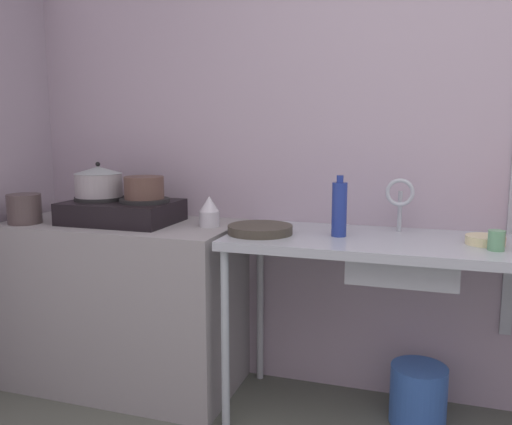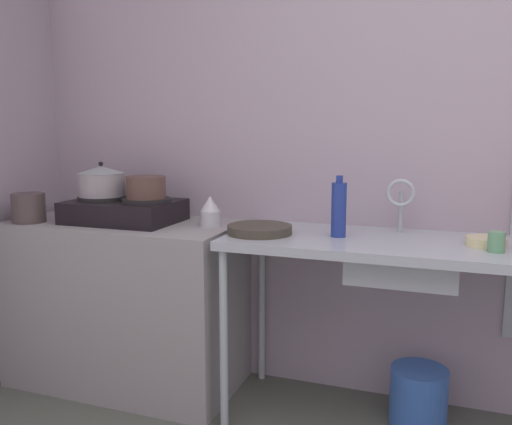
# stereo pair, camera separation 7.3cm
# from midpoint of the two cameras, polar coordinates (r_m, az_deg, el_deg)

# --- Properties ---
(wall_back) EXTENTS (5.47, 0.10, 2.55)m
(wall_back) POSITION_cam_midpoint_polar(r_m,az_deg,el_deg) (2.66, 22.26, 7.12)
(wall_back) COLOR #A394A0
(wall_back) RESTS_ON ground
(counter_concrete) EXTENTS (1.18, 0.59, 0.86)m
(counter_concrete) POSITION_cam_midpoint_polar(r_m,az_deg,el_deg) (2.90, -14.72, -9.47)
(counter_concrete) COLOR gray
(counter_concrete) RESTS_ON ground
(counter_sink) EXTENTS (1.67, 0.59, 0.86)m
(counter_sink) POSITION_cam_midpoint_polar(r_m,az_deg,el_deg) (2.36, 16.33, -4.41)
(counter_sink) COLOR #A6AEB4
(counter_sink) RESTS_ON ground
(stove) EXTENTS (0.55, 0.39, 0.13)m
(stove) POSITION_cam_midpoint_polar(r_m,az_deg,el_deg) (2.78, -14.95, 0.18)
(stove) COLOR black
(stove) RESTS_ON counter_concrete
(pot_on_left_burner) EXTENTS (0.24, 0.24, 0.18)m
(pot_on_left_burner) POSITION_cam_midpoint_polar(r_m,az_deg,el_deg) (2.83, -17.30, 3.21)
(pot_on_left_burner) COLOR gray
(pot_on_left_burner) RESTS_ON stove
(pot_on_right_burner) EXTENTS (0.20, 0.20, 0.11)m
(pot_on_right_burner) POSITION_cam_midpoint_polar(r_m,az_deg,el_deg) (2.69, -12.71, 2.63)
(pot_on_right_burner) COLOR brown
(pot_on_right_burner) RESTS_ON stove
(pot_beside_stove) EXTENTS (0.17, 0.17, 0.15)m
(pot_beside_stove) POSITION_cam_midpoint_polar(r_m,az_deg,el_deg) (2.92, -24.33, 0.36)
(pot_beside_stove) COLOR #493C3B
(pot_beside_stove) RESTS_ON counter_concrete
(percolator) EXTENTS (0.10, 0.10, 0.15)m
(percolator) POSITION_cam_midpoint_polar(r_m,az_deg,el_deg) (2.59, -5.85, 0.09)
(percolator) COLOR #BBBABF
(percolator) RESTS_ON counter_concrete
(sink_basin) EXTENTS (0.45, 0.36, 0.16)m
(sink_basin) POSITION_cam_midpoint_polar(r_m,az_deg,el_deg) (2.35, 14.72, -4.86)
(sink_basin) COLOR #A6AEB4
(sink_basin) RESTS_ON counter_sink
(faucet) EXTENTS (0.13, 0.07, 0.25)m
(faucet) POSITION_cam_midpoint_polar(r_m,az_deg,el_deg) (2.48, 14.43, 1.69)
(faucet) COLOR #A6AEB4
(faucet) RESTS_ON counter_sink
(frying_pan) EXTENTS (0.30, 0.30, 0.04)m
(frying_pan) POSITION_cam_midpoint_polar(r_m,az_deg,el_deg) (2.41, -0.42, -1.83)
(frying_pan) COLOR #3A362B
(frying_pan) RESTS_ON counter_sink
(cup_by_rack) EXTENTS (0.06, 0.06, 0.08)m
(cup_by_rack) POSITION_cam_midpoint_polar(r_m,az_deg,el_deg) (2.26, 23.63, -2.77)
(cup_by_rack) COLOR #5F9C6B
(cup_by_rack) RESTS_ON counter_sink
(small_bowl_on_drainboard) EXTENTS (0.16, 0.16, 0.04)m
(small_bowl_on_drainboard) POSITION_cam_midpoint_polar(r_m,az_deg,el_deg) (2.36, 22.65, -2.76)
(small_bowl_on_drainboard) COLOR beige
(small_bowl_on_drainboard) RESTS_ON counter_sink
(bottle_by_sink) EXTENTS (0.07, 0.07, 0.27)m
(bottle_by_sink) POSITION_cam_midpoint_polar(r_m,az_deg,el_deg) (2.35, 8.09, 0.41)
(bottle_by_sink) COLOR navy
(bottle_by_sink) RESTS_ON counter_sink
(bucket_on_floor) EXTENTS (0.25, 0.25, 0.27)m
(bucket_on_floor) POSITION_cam_midpoint_polar(r_m,az_deg,el_deg) (2.64, 16.27, -18.32)
(bucket_on_floor) COLOR #335EAE
(bucket_on_floor) RESTS_ON ground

